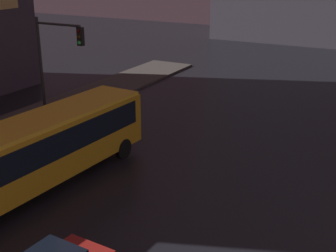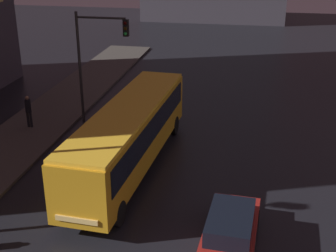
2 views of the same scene
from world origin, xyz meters
name	(u,v)px [view 2 (image 2 of 2)]	position (x,y,z in m)	size (l,w,h in m)	color
sidewalk_left	(9,149)	(-9.00, 10.00, 0.07)	(4.00, 48.00, 0.15)	#47423D
bus_near	(130,131)	(-2.32, 9.23, 1.91)	(3.00, 12.11, 3.10)	orange
car_taxi	(230,231)	(2.69, 3.92, 0.73)	(2.05, 4.77, 1.41)	maroon
pedestrian_near	(28,109)	(-9.19, 12.80, 1.22)	(0.38, 0.38, 1.84)	black
traffic_light_main	(96,51)	(-5.63, 14.51, 4.31)	(3.02, 0.35, 6.43)	#2D2D2D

